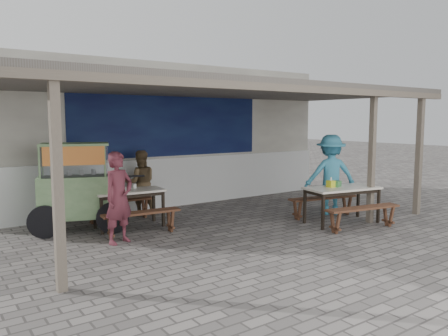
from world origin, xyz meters
TOP-DOWN VIEW (x-y plane):
  - ground at (0.00, 0.00)m, footprint 60.00×60.00m
  - back_wall at (-0.00, 3.58)m, footprint 9.00×1.28m
  - warung_roof at (0.02, 0.90)m, footprint 9.00×4.21m
  - table_left at (-1.92, 1.56)m, footprint 1.39×0.74m
  - bench_left_street at (-1.98, 0.85)m, footprint 1.46×0.39m
  - bench_left_wall at (-1.87, 2.27)m, footprint 1.46×0.39m
  - table_right at (1.82, -0.60)m, footprint 1.64×0.98m
  - bench_right_street at (1.71, -1.21)m, footprint 1.66×0.56m
  - bench_right_wall at (1.93, 0.01)m, footprint 1.66×0.56m
  - vendor_cart at (-2.82, 1.85)m, footprint 2.17×1.29m
  - patron_street_side at (-2.49, 0.63)m, footprint 0.68×0.56m
  - patron_wall_side at (-1.25, 2.51)m, footprint 0.84×0.73m
  - patron_right_table at (2.31, 0.15)m, footprint 1.34×1.17m
  - tissue_box at (1.63, -0.46)m, footprint 0.14×0.14m
  - donation_box at (1.77, -0.50)m, footprint 0.21×0.17m
  - condiment_jar at (-1.73, 1.72)m, footprint 0.08×0.08m
  - condiment_bowl at (-1.98, 1.53)m, footprint 0.26×0.26m

SIDE VIEW (x-z plane):
  - ground at x=0.00m, z-range 0.00..0.00m
  - bench_left_street at x=-1.98m, z-range 0.11..0.56m
  - bench_left_wall at x=-1.87m, z-range 0.11..0.56m
  - bench_right_street at x=1.71m, z-range 0.12..0.57m
  - bench_right_wall at x=1.93m, z-range 0.12..0.57m
  - table_left at x=-1.92m, z-range 0.29..1.04m
  - table_right at x=1.82m, z-range 0.30..1.05m
  - patron_wall_side at x=-1.25m, z-range 0.00..1.45m
  - condiment_bowl at x=-1.98m, z-range 0.75..0.80m
  - patron_street_side at x=-2.49m, z-range 0.00..1.59m
  - condiment_jar at x=-1.73m, z-range 0.75..0.84m
  - donation_box at x=1.77m, z-range 0.75..0.87m
  - tissue_box at x=1.63m, z-range 0.75..0.89m
  - patron_right_table at x=2.31m, z-range 0.00..1.80m
  - vendor_cart at x=-2.82m, z-range 0.07..1.76m
  - back_wall at x=0.00m, z-range -0.03..3.47m
  - warung_roof at x=0.02m, z-range 1.31..4.12m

